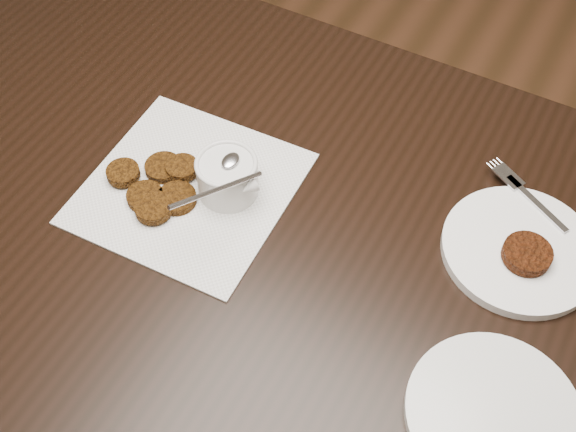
{
  "coord_description": "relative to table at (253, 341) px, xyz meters",
  "views": [
    {
      "loc": [
        0.33,
        -0.46,
        1.59
      ],
      "look_at": [
        0.04,
        0.06,
        0.8
      ],
      "focal_mm": 43.76,
      "sensor_mm": 36.0,
      "label": 1
    }
  ],
  "objects": [
    {
      "name": "table",
      "position": [
        0.0,
        0.0,
        0.0
      ],
      "size": [
        1.49,
        0.96,
        0.75
      ],
      "primitive_type": "cube",
      "color": "black",
      "rests_on": "floor"
    },
    {
      "name": "napkin",
      "position": [
        -0.11,
        0.02,
        0.38
      ],
      "size": [
        0.31,
        0.31,
        0.0
      ],
      "primitive_type": "cube",
      "rotation": [
        0.0,
        0.0,
        0.04
      ],
      "color": "white",
      "rests_on": "table"
    },
    {
      "name": "sauce_ramekin",
      "position": [
        -0.05,
        0.04,
        0.44
      ],
      "size": [
        0.13,
        0.13,
        0.13
      ],
      "primitive_type": null,
      "rotation": [
        0.0,
        0.0,
        0.06
      ],
      "color": "silver",
      "rests_on": "napkin"
    },
    {
      "name": "patty_cluster",
      "position": [
        -0.15,
        -0.01,
        0.39
      ],
      "size": [
        0.24,
        0.24,
        0.02
      ],
      "primitive_type": null,
      "rotation": [
        0.0,
        0.0,
        -0.27
      ],
      "color": "#66380D",
      "rests_on": "napkin"
    },
    {
      "name": "plate_with_patty",
      "position": [
        0.37,
        0.15,
        0.39
      ],
      "size": [
        0.3,
        0.3,
        0.03
      ],
      "primitive_type": null,
      "rotation": [
        0.0,
        0.0,
        -0.51
      ],
      "color": "white",
      "rests_on": "table"
    },
    {
      "name": "plate_empty",
      "position": [
        0.42,
        -0.1,
        0.38
      ],
      "size": [
        0.28,
        0.28,
        0.02
      ],
      "primitive_type": "cylinder",
      "rotation": [
        0.0,
        0.0,
        0.36
      ],
      "color": "silver",
      "rests_on": "table"
    }
  ]
}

